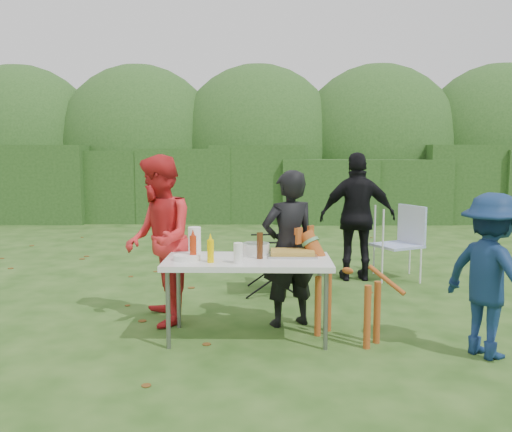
{
  "coord_description": "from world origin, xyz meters",
  "views": [
    {
      "loc": [
        0.23,
        -5.03,
        1.72
      ],
      "look_at": [
        0.11,
        0.84,
        1.0
      ],
      "focal_mm": 38.0,
      "sensor_mm": 36.0,
      "label": 1
    }
  ],
  "objects_px": {
    "paper_towel_roll": "(195,241)",
    "person_cook": "(289,249)",
    "lawn_chair": "(397,242)",
    "mustard_bottle": "(211,251)",
    "person_black_puffy": "(358,217)",
    "folding_table": "(248,265)",
    "ketchup_bottle": "(193,248)",
    "camping_chair": "(273,249)",
    "dog": "(347,287)",
    "child": "(491,275)",
    "person_red_jacket": "(159,240)",
    "beer_bottle": "(260,246)"
  },
  "relations": [
    {
      "from": "folding_table",
      "to": "paper_towel_roll",
      "type": "bearing_deg",
      "value": 158.62
    },
    {
      "from": "ketchup_bottle",
      "to": "dog",
      "type": "bearing_deg",
      "value": 2.11
    },
    {
      "from": "dog",
      "to": "camping_chair",
      "type": "xyz_separation_m",
      "value": [
        -0.65,
        1.64,
        0.04
      ]
    },
    {
      "from": "lawn_chair",
      "to": "ketchup_bottle",
      "type": "distance_m",
      "value": 3.43
    },
    {
      "from": "person_red_jacket",
      "to": "child",
      "type": "relative_size",
      "value": 1.22
    },
    {
      "from": "camping_chair",
      "to": "lawn_chair",
      "type": "relative_size",
      "value": 1.07
    },
    {
      "from": "person_cook",
      "to": "beer_bottle",
      "type": "height_order",
      "value": "person_cook"
    },
    {
      "from": "person_cook",
      "to": "dog",
      "type": "bearing_deg",
      "value": 119.07
    },
    {
      "from": "person_cook",
      "to": "person_black_puffy",
      "type": "xyz_separation_m",
      "value": [
        0.98,
        1.89,
        0.08
      ]
    },
    {
      "from": "folding_table",
      "to": "dog",
      "type": "xyz_separation_m",
      "value": [
        0.9,
        -0.01,
        -0.2
      ]
    },
    {
      "from": "mustard_bottle",
      "to": "paper_towel_roll",
      "type": "bearing_deg",
      "value": 117.52
    },
    {
      "from": "mustard_bottle",
      "to": "lawn_chair",
      "type": "bearing_deg",
      "value": 48.43
    },
    {
      "from": "mustard_bottle",
      "to": "paper_towel_roll",
      "type": "relative_size",
      "value": 0.77
    },
    {
      "from": "paper_towel_roll",
      "to": "dog",
      "type": "bearing_deg",
      "value": -8.55
    },
    {
      "from": "child",
      "to": "dog",
      "type": "height_order",
      "value": "child"
    },
    {
      "from": "person_black_puffy",
      "to": "ketchup_bottle",
      "type": "bearing_deg",
      "value": 50.32
    },
    {
      "from": "mustard_bottle",
      "to": "ketchup_bottle",
      "type": "bearing_deg",
      "value": 150.03
    },
    {
      "from": "person_red_jacket",
      "to": "beer_bottle",
      "type": "height_order",
      "value": "person_red_jacket"
    },
    {
      "from": "person_red_jacket",
      "to": "child",
      "type": "xyz_separation_m",
      "value": [
        2.92,
        -0.81,
        -0.15
      ]
    },
    {
      "from": "person_red_jacket",
      "to": "child",
      "type": "distance_m",
      "value": 3.03
    },
    {
      "from": "person_black_puffy",
      "to": "camping_chair",
      "type": "relative_size",
      "value": 1.6
    },
    {
      "from": "person_cook",
      "to": "beer_bottle",
      "type": "distance_m",
      "value": 0.48
    },
    {
      "from": "child",
      "to": "lawn_chair",
      "type": "xyz_separation_m",
      "value": [
        -0.12,
        2.74,
        -0.19
      ]
    },
    {
      "from": "dog",
      "to": "paper_towel_roll",
      "type": "height_order",
      "value": "paper_towel_roll"
    },
    {
      "from": "person_cook",
      "to": "paper_towel_roll",
      "type": "relative_size",
      "value": 5.88
    },
    {
      "from": "dog",
      "to": "child",
      "type": "bearing_deg",
      "value": -159.13
    },
    {
      "from": "lawn_chair",
      "to": "beer_bottle",
      "type": "distance_m",
      "value": 2.98
    },
    {
      "from": "folding_table",
      "to": "person_cook",
      "type": "relative_size",
      "value": 0.98
    },
    {
      "from": "person_black_puffy",
      "to": "ketchup_bottle",
      "type": "xyz_separation_m",
      "value": [
        -1.85,
        -2.34,
        0.01
      ]
    },
    {
      "from": "ketchup_bottle",
      "to": "beer_bottle",
      "type": "relative_size",
      "value": 0.92
    },
    {
      "from": "dog",
      "to": "mustard_bottle",
      "type": "xyz_separation_m",
      "value": [
        -1.22,
        -0.15,
        0.35
      ]
    },
    {
      "from": "child",
      "to": "beer_bottle",
      "type": "distance_m",
      "value": 1.97
    },
    {
      "from": "person_red_jacket",
      "to": "lawn_chair",
      "type": "distance_m",
      "value": 3.42
    },
    {
      "from": "person_cook",
      "to": "camping_chair",
      "type": "relative_size",
      "value": 1.44
    },
    {
      "from": "lawn_chair",
      "to": "mustard_bottle",
      "type": "height_order",
      "value": "lawn_chair"
    },
    {
      "from": "child",
      "to": "paper_towel_roll",
      "type": "xyz_separation_m",
      "value": [
        -2.54,
        0.58,
        0.18
      ]
    },
    {
      "from": "person_cook",
      "to": "mustard_bottle",
      "type": "xyz_separation_m",
      "value": [
        -0.7,
        -0.55,
        0.08
      ]
    },
    {
      "from": "person_black_puffy",
      "to": "mustard_bottle",
      "type": "distance_m",
      "value": 2.97
    },
    {
      "from": "paper_towel_roll",
      "to": "person_cook",
      "type": "bearing_deg",
      "value": 12.13
    },
    {
      "from": "beer_bottle",
      "to": "child",
      "type": "bearing_deg",
      "value": -11.62
    },
    {
      "from": "ketchup_bottle",
      "to": "person_cook",
      "type": "bearing_deg",
      "value": 27.58
    },
    {
      "from": "beer_bottle",
      "to": "paper_towel_roll",
      "type": "distance_m",
      "value": 0.64
    },
    {
      "from": "lawn_chair",
      "to": "paper_towel_roll",
      "type": "bearing_deg",
      "value": 13.94
    },
    {
      "from": "child",
      "to": "beer_bottle",
      "type": "height_order",
      "value": "child"
    },
    {
      "from": "camping_chair",
      "to": "beer_bottle",
      "type": "bearing_deg",
      "value": 79.64
    },
    {
      "from": "person_black_puffy",
      "to": "dog",
      "type": "bearing_deg",
      "value": 77.15
    },
    {
      "from": "child",
      "to": "paper_towel_roll",
      "type": "bearing_deg",
      "value": 46.47
    },
    {
      "from": "camping_chair",
      "to": "beer_bottle",
      "type": "xyz_separation_m",
      "value": [
        -0.14,
        -1.61,
        0.33
      ]
    },
    {
      "from": "beer_bottle",
      "to": "paper_towel_roll",
      "type": "height_order",
      "value": "paper_towel_roll"
    },
    {
      "from": "person_red_jacket",
      "to": "camping_chair",
      "type": "relative_size",
      "value": 1.59
    }
  ]
}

